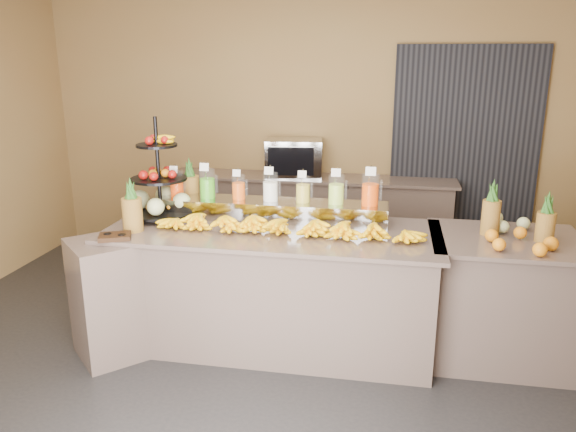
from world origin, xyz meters
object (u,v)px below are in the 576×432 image
(pitcher_tray, at_px, (271,210))
(fruit_stand, at_px, (164,192))
(banana_heap, at_px, (284,223))
(condiment_caddy, at_px, (115,237))
(right_fruit_pile, at_px, (517,231))
(oven_warmer, at_px, (294,158))

(pitcher_tray, relative_size, fruit_stand, 2.30)
(banana_heap, distance_m, condiment_caddy, 1.22)
(right_fruit_pile, bearing_deg, oven_warmer, 134.62)
(pitcher_tray, bearing_deg, banana_heap, -62.55)
(pitcher_tray, height_order, fruit_stand, fruit_stand)
(fruit_stand, height_order, right_fruit_pile, fruit_stand)
(right_fruit_pile, distance_m, oven_warmer, 2.72)
(pitcher_tray, bearing_deg, oven_warmer, 93.40)
(fruit_stand, distance_m, right_fruit_pile, 2.67)
(banana_heap, bearing_deg, pitcher_tray, 117.45)
(banana_heap, xyz_separation_m, condiment_caddy, (-1.16, -0.36, -0.06))
(oven_warmer, bearing_deg, pitcher_tray, -92.88)
(banana_heap, relative_size, fruit_stand, 2.39)
(fruit_stand, distance_m, oven_warmer, 1.92)
(fruit_stand, distance_m, condiment_caddy, 0.65)
(right_fruit_pile, relative_size, oven_warmer, 0.81)
(pitcher_tray, bearing_deg, condiment_caddy, -144.64)
(pitcher_tray, distance_m, fruit_stand, 0.87)
(condiment_caddy, bearing_deg, pitcher_tray, 35.36)
(condiment_caddy, relative_size, oven_warmer, 0.37)
(fruit_stand, height_order, oven_warmer, fruit_stand)
(pitcher_tray, xyz_separation_m, condiment_caddy, (-0.99, -0.70, -0.06))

